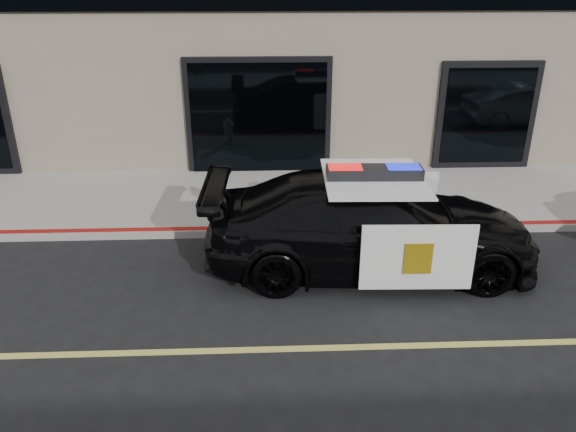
{
  "coord_description": "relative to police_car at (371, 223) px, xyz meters",
  "views": [
    {
      "loc": [
        -0.84,
        -6.21,
        4.76
      ],
      "look_at": [
        -0.5,
        2.2,
        1.0
      ],
      "focal_mm": 35.0,
      "sensor_mm": 36.0,
      "label": 1
    }
  ],
  "objects": [
    {
      "name": "sidewalk_n",
      "position": [
        -0.9,
        2.99,
        -0.74
      ],
      "size": [
        60.0,
        3.5,
        0.15
      ],
      "primitive_type": "cube",
      "color": "gray",
      "rests_on": "ground"
    },
    {
      "name": "fire_hydrant",
      "position": [
        -2.79,
        2.21,
        -0.33
      ],
      "size": [
        0.32,
        0.45,
        0.71
      ],
      "color": "silver",
      "rests_on": "sidewalk_n"
    },
    {
      "name": "ground",
      "position": [
        -0.9,
        -2.26,
        -0.81
      ],
      "size": [
        120.0,
        120.0,
        0.0
      ],
      "primitive_type": "plane",
      "color": "black",
      "rests_on": "ground"
    },
    {
      "name": "police_car",
      "position": [
        0.0,
        0.0,
        0.0
      ],
      "size": [
        2.73,
        5.68,
        1.82
      ],
      "color": "black",
      "rests_on": "ground"
    }
  ]
}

